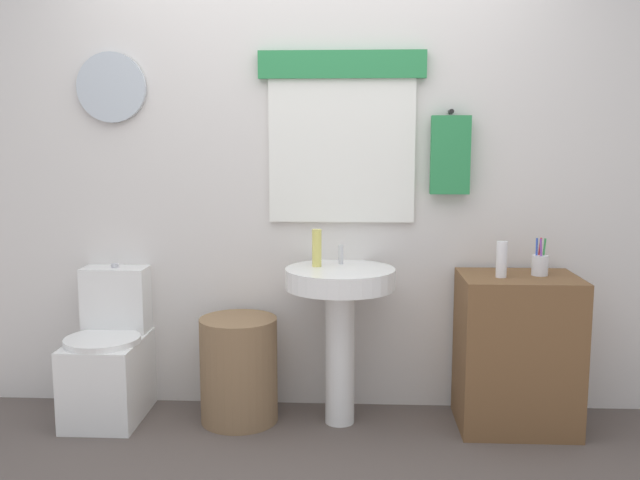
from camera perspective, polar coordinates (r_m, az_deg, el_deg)
back_wall at (r=3.70m, az=-0.94°, el=6.18°), size 4.40×0.18×2.60m
toilet at (r=3.82m, az=-16.93°, el=-9.45°), size 0.38×0.51×0.79m
laundry_hamper at (r=3.63m, az=-6.70°, el=-10.57°), size 0.40×0.40×0.54m
pedestal_sink at (r=3.49m, az=1.67°, el=-5.39°), size 0.55×0.55×0.80m
faucet at (r=3.56m, az=1.72°, el=-1.21°), size 0.03×0.03×0.10m
wooden_cabinet at (r=3.64m, az=15.90°, el=-8.85°), size 0.57×0.44×0.77m
soap_bottle at (r=3.49m, az=-0.27°, el=-0.65°), size 0.05×0.05×0.19m
lotion_bottle at (r=3.47m, az=14.74°, el=-1.56°), size 0.05×0.05×0.18m
toothbrush_cup at (r=3.58m, az=17.67°, el=-1.93°), size 0.08×0.08×0.19m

